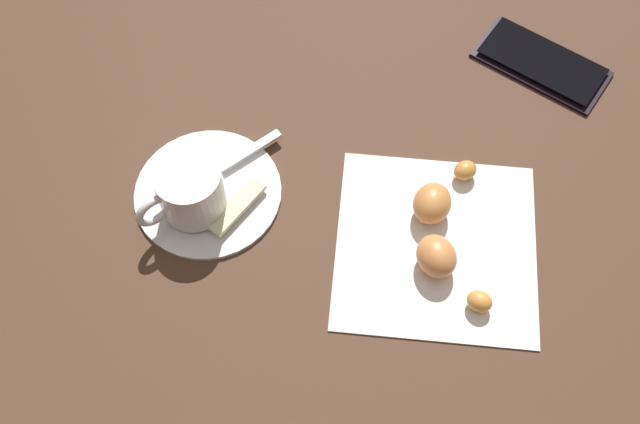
{
  "coord_description": "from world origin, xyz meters",
  "views": [
    {
      "loc": [
        -0.05,
        0.32,
        0.65
      ],
      "look_at": [
        -0.01,
        -0.02,
        0.02
      ],
      "focal_mm": 41.28,
      "sensor_mm": 36.0,
      "label": 1
    }
  ],
  "objects_px": {
    "sugar_packet": "(236,206)",
    "croissant": "(440,230)",
    "cell_phone": "(542,63)",
    "espresso_cup": "(189,190)",
    "teaspoon": "(207,176)",
    "saucer": "(208,192)",
    "napkin": "(436,245)"
  },
  "relations": [
    {
      "from": "saucer",
      "to": "espresso_cup",
      "type": "distance_m",
      "value": 0.04
    },
    {
      "from": "espresso_cup",
      "to": "sugar_packet",
      "type": "height_order",
      "value": "espresso_cup"
    },
    {
      "from": "saucer",
      "to": "teaspoon",
      "type": "distance_m",
      "value": 0.02
    },
    {
      "from": "saucer",
      "to": "napkin",
      "type": "relative_size",
      "value": 0.77
    },
    {
      "from": "croissant",
      "to": "saucer",
      "type": "bearing_deg",
      "value": -5.83
    },
    {
      "from": "espresso_cup",
      "to": "cell_phone",
      "type": "xyz_separation_m",
      "value": [
        -0.35,
        -0.22,
        -0.03
      ]
    },
    {
      "from": "cell_phone",
      "to": "teaspoon",
      "type": "bearing_deg",
      "value": 29.44
    },
    {
      "from": "saucer",
      "to": "espresso_cup",
      "type": "relative_size",
      "value": 1.89
    },
    {
      "from": "sugar_packet",
      "to": "croissant",
      "type": "height_order",
      "value": "croissant"
    },
    {
      "from": "teaspoon",
      "to": "napkin",
      "type": "height_order",
      "value": "teaspoon"
    },
    {
      "from": "teaspoon",
      "to": "cell_phone",
      "type": "xyz_separation_m",
      "value": [
        -0.34,
        -0.19,
        -0.01
      ]
    },
    {
      "from": "espresso_cup",
      "to": "sugar_packet",
      "type": "distance_m",
      "value": 0.05
    },
    {
      "from": "sugar_packet",
      "to": "cell_phone",
      "type": "xyz_separation_m",
      "value": [
        -0.31,
        -0.22,
        -0.01
      ]
    },
    {
      "from": "espresso_cup",
      "to": "croissant",
      "type": "bearing_deg",
      "value": 178.74
    },
    {
      "from": "espresso_cup",
      "to": "sugar_packet",
      "type": "bearing_deg",
      "value": -178.51
    },
    {
      "from": "espresso_cup",
      "to": "napkin",
      "type": "relative_size",
      "value": 0.41
    },
    {
      "from": "teaspoon",
      "to": "sugar_packet",
      "type": "bearing_deg",
      "value": 139.06
    },
    {
      "from": "espresso_cup",
      "to": "croissant",
      "type": "relative_size",
      "value": 0.47
    },
    {
      "from": "espresso_cup",
      "to": "teaspoon",
      "type": "bearing_deg",
      "value": -104.66
    },
    {
      "from": "espresso_cup",
      "to": "teaspoon",
      "type": "relative_size",
      "value": 0.74
    },
    {
      "from": "sugar_packet",
      "to": "croissant",
      "type": "relative_size",
      "value": 0.42
    },
    {
      "from": "croissant",
      "to": "cell_phone",
      "type": "distance_m",
      "value": 0.25
    },
    {
      "from": "espresso_cup",
      "to": "cell_phone",
      "type": "height_order",
      "value": "espresso_cup"
    },
    {
      "from": "espresso_cup",
      "to": "teaspoon",
      "type": "height_order",
      "value": "espresso_cup"
    },
    {
      "from": "teaspoon",
      "to": "sugar_packet",
      "type": "xyz_separation_m",
      "value": [
        -0.04,
        0.03,
        0.0
      ]
    },
    {
      "from": "espresso_cup",
      "to": "croissant",
      "type": "xyz_separation_m",
      "value": [
        -0.24,
        0.01,
        -0.02
      ]
    },
    {
      "from": "cell_phone",
      "to": "napkin",
      "type": "bearing_deg",
      "value": 65.71
    },
    {
      "from": "napkin",
      "to": "cell_phone",
      "type": "height_order",
      "value": "cell_phone"
    },
    {
      "from": "saucer",
      "to": "sugar_packet",
      "type": "relative_size",
      "value": 2.1
    },
    {
      "from": "sugar_packet",
      "to": "teaspoon",
      "type": "bearing_deg",
      "value": 80.31
    },
    {
      "from": "espresso_cup",
      "to": "saucer",
      "type": "bearing_deg",
      "value": -118.64
    },
    {
      "from": "teaspoon",
      "to": "cell_phone",
      "type": "bearing_deg",
      "value": -150.56
    }
  ]
}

